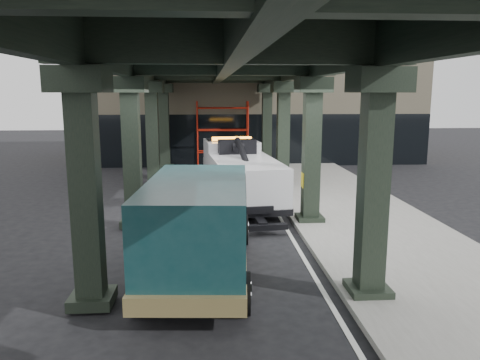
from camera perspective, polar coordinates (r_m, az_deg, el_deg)
name	(u,v)px	position (r m, az deg, el deg)	size (l,w,h in m)	color
ground	(239,244)	(14.28, -0.14, -7.76)	(90.00, 90.00, 0.00)	black
sidewalk	(363,221)	(17.02, 14.74, -4.81)	(5.00, 40.00, 0.15)	gray
lane_stripe	(284,224)	(16.37, 5.36, -5.37)	(0.12, 38.00, 0.01)	silver
viaduct	(222,62)	(15.56, -2.17, 14.15)	(7.40, 32.00, 6.40)	black
building	(248,100)	(33.65, 0.98, 9.76)	(22.00, 10.00, 8.00)	#C6B793
scaffolding	(222,133)	(28.28, -2.15, 5.75)	(3.08, 0.88, 4.00)	red
tow_truck	(238,171)	(19.29, -0.19, 1.11)	(3.09, 8.40, 2.70)	black
towed_van	(199,225)	(11.44, -5.04, -5.46)	(2.86, 6.32, 2.50)	#10363A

